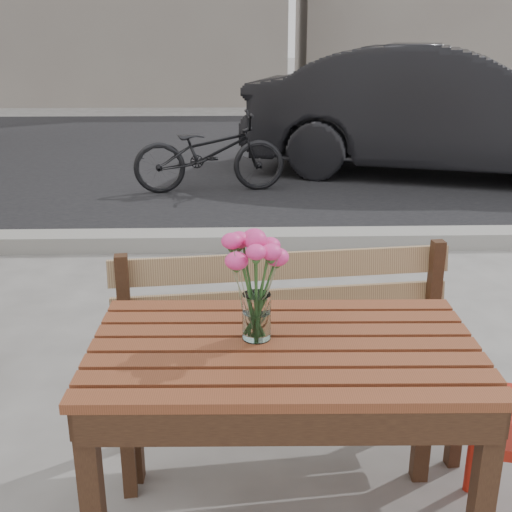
{
  "coord_description": "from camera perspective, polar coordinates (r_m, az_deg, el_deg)",
  "views": [
    {
      "loc": [
        -0.09,
        -1.59,
        1.54
      ],
      "look_at": [
        -0.04,
        0.15,
        0.93
      ],
      "focal_mm": 45.0,
      "sensor_mm": 36.0,
      "label": 1
    }
  ],
  "objects": [
    {
      "name": "parked_car",
      "position": [
        7.53,
        16.4,
        12.22
      ],
      "size": [
        4.55,
        2.69,
        1.42
      ],
      "primitive_type": "imported",
      "rotation": [
        0.0,
        0.0,
        1.27
      ],
      "color": "black",
      "rests_on": "ground"
    },
    {
      "name": "bicycle",
      "position": [
        6.51,
        -4.19,
        9.17
      ],
      "size": [
        1.56,
        0.7,
        0.79
      ],
      "primitive_type": "imported",
      "rotation": [
        0.0,
        0.0,
        1.68
      ],
      "color": "black",
      "rests_on": "ground"
    },
    {
      "name": "main_table",
      "position": [
        1.92,
        2.48,
        -10.8
      ],
      "size": [
        1.13,
        0.68,
        0.69
      ],
      "rotation": [
        0.0,
        0.0,
        -0.02
      ],
      "color": "brown",
      "rests_on": "ground"
    },
    {
      "name": "street",
      "position": [
        6.82,
        -0.9,
        6.54
      ],
      "size": [
        30.0,
        8.12,
        0.12
      ],
      "color": "black",
      "rests_on": "ground"
    },
    {
      "name": "main_vase",
      "position": [
        1.81,
        0.05,
        -1.54
      ],
      "size": [
        0.18,
        0.18,
        0.33
      ],
      "color": "white",
      "rests_on": "main_table"
    },
    {
      "name": "main_bench",
      "position": [
        2.4,
        2.78,
        -6.57
      ],
      "size": [
        1.33,
        0.52,
        0.81
      ],
      "rotation": [
        0.0,
        0.0,
        0.11
      ],
      "color": "#866045",
      "rests_on": "ground"
    }
  ]
}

